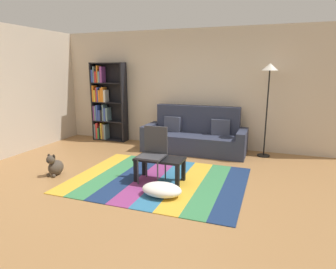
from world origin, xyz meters
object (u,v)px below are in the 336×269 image
Objects in this scene: bookshelf at (105,104)px; pouf at (162,190)px; tv_remote at (163,157)px; coffee_table at (160,162)px; folding_chair at (154,149)px; couch at (195,137)px; standing_lamp at (269,79)px; dog at (55,166)px.

pouf is at bearing -46.58° from bookshelf.
bookshelf reaches higher than tv_remote.
coffee_table is at bearing 114.13° from pouf.
bookshelf is at bearing -177.07° from folding_chair.
couch is 1.18× the size of standing_lamp.
coffee_table is (2.37, -2.23, -0.60)m from bookshelf.
standing_lamp is at bearing 98.58° from folding_chair.
couch is at bearing -6.58° from bookshelf.
dog is 0.21× the size of standing_lamp.
bookshelf is 4.93× the size of dog.
bookshelf is at bearing 101.98° from dog.
standing_lamp is 2.81m from tv_remote.
bookshelf is at bearing 177.73° from standing_lamp.
couch is 2.49m from pouf.
couch is 2.51× the size of folding_chair.
pouf is at bearing -86.13° from couch.
folding_chair is (-0.18, -1.94, 0.20)m from couch.
coffee_table reaches higher than dog.
folding_chair is (-0.11, 0.01, 0.21)m from coffee_table.
couch is 2.98m from dog.
folding_chair is at bearing 178.83° from tv_remote.
pouf is (0.17, -2.47, -0.23)m from couch.
folding_chair is at bearing 122.72° from pouf.
pouf is 0.77m from folding_chair.
dog is 1.79m from folding_chair.
tv_remote is (0.04, 0.01, 0.09)m from coffee_table.
dog is at bearing -120.92° from folding_chair.
standing_lamp is at bearing 4.88° from couch.
tv_remote is at bearing 16.86° from coffee_table.
folding_chair is (1.72, 0.36, 0.37)m from dog.
coffee_table is at bearing -43.22° from bookshelf.
tv_remote reaches higher than dog.
bookshelf is (-2.44, 0.28, 0.59)m from couch.
bookshelf is 3.31m from coffee_table.
bookshelf is 3.98m from standing_lamp.
coffee_table is 0.62m from pouf.
dog is at bearing -129.56° from couch.
standing_lamp is (1.48, 0.13, 1.27)m from couch.
coffee_table is 0.10m from tv_remote.
bookshelf reaches higher than standing_lamp.
folding_chair is at bearing -95.24° from couch.
folding_chair reaches higher than tv_remote.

